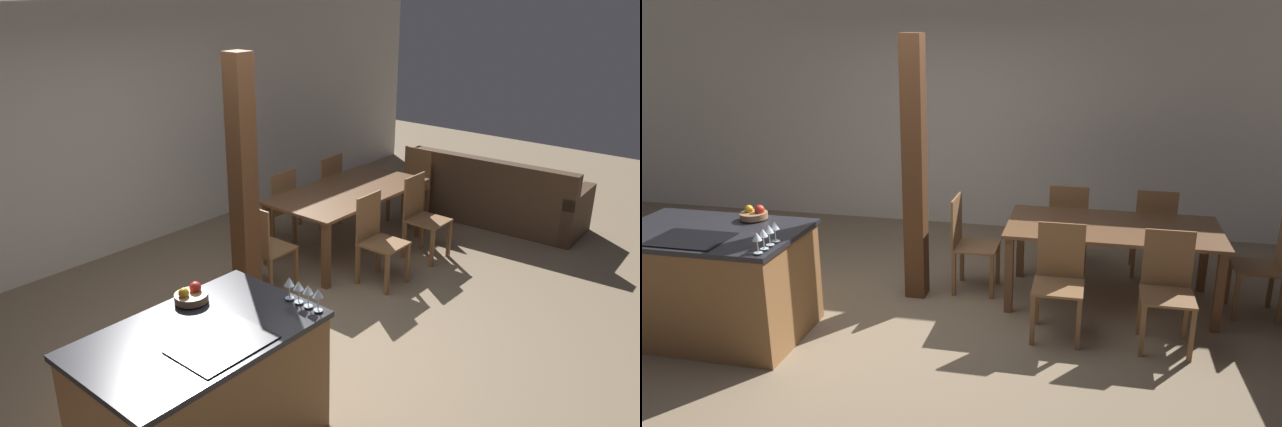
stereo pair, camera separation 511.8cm
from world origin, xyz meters
The scene contains 17 objects.
ground_plane centered at (0.00, 0.00, 0.00)m, with size 16.00×16.00×0.00m, color #847056.
wall_back centered at (0.00, 2.81, 1.35)m, with size 11.20×0.08×2.70m.
kitchen_island centered at (-1.29, -0.45, 0.45)m, with size 1.46×0.93×0.90m.
fruit_bowl centered at (-1.07, -0.12, 0.93)m, with size 0.22×0.22×0.11m.
wine_glass_near centered at (-0.63, -0.84, 1.01)m, with size 0.07×0.07×0.15m.
wine_glass_middle centered at (-0.63, -0.76, 1.01)m, with size 0.07×0.07×0.15m.
wine_glass_far centered at (-0.63, -0.67, 1.01)m, with size 0.07×0.07×0.15m.
wine_glass_end centered at (-0.63, -0.59, 1.01)m, with size 0.07×0.07×0.15m.
dining_table centered at (1.82, 0.84, 0.63)m, with size 1.85×0.94×0.72m.
dining_chair_near_left centered at (1.41, 0.14, 0.47)m, with size 0.40×0.40×0.90m.
dining_chair_near_right centered at (2.24, 0.14, 0.47)m, with size 0.40×0.40×0.90m.
dining_chair_far_left centered at (1.41, 1.54, 0.47)m, with size 0.40×0.40×0.90m.
dining_chair_far_right centered at (2.24, 1.54, 0.47)m, with size 0.40×0.40×0.90m.
dining_chair_head_end centered at (0.53, 0.84, 0.47)m, with size 0.40×0.40×0.90m.
dining_chair_foot_end centered at (3.12, 0.84, 0.47)m, with size 0.40×0.40×0.90m.
couch centered at (3.75, -0.02, 0.29)m, with size 0.90×2.10×0.86m.
timber_post centered at (0.09, 0.61, 1.18)m, with size 0.18×0.18×2.35m.
Camera 1 is at (-3.28, -3.13, 2.88)m, focal length 35.00 mm.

